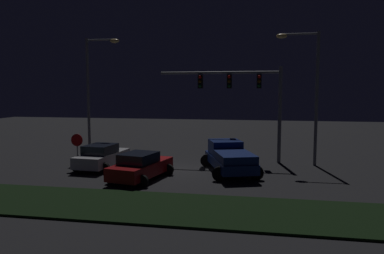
{
  "coord_description": "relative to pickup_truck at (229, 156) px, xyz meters",
  "views": [
    {
      "loc": [
        5.23,
        -22.15,
        4.88
      ],
      "look_at": [
        0.97,
        0.72,
        2.6
      ],
      "focal_mm": 34.9,
      "sensor_mm": 36.0,
      "label": 1
    }
  ],
  "objects": [
    {
      "name": "pickup_truck",
      "position": [
        0.0,
        0.0,
        0.0
      ],
      "size": [
        3.99,
        5.76,
        1.8
      ],
      "rotation": [
        0.0,
        0.0,
        1.89
      ],
      "color": "navy",
      "rests_on": "ground_plane"
    },
    {
      "name": "ground_plane",
      "position": [
        -3.38,
        0.15,
        -1.0
      ],
      "size": [
        80.0,
        80.0,
        0.0
      ],
      "primitive_type": "plane",
      "color": "black"
    },
    {
      "name": "car_sedan_far",
      "position": [
        -8.0,
        -0.19,
        -0.26
      ],
      "size": [
        2.7,
        4.52,
        1.51
      ],
      "rotation": [
        0.0,
        0.0,
        1.5
      ],
      "color": "#B7B7BC",
      "rests_on": "ground_plane"
    },
    {
      "name": "grass_median",
      "position": [
        -3.38,
        -7.44,
        -0.95
      ],
      "size": [
        26.47,
        4.18,
        0.1
      ],
      "primitive_type": "cube",
      "color": "black",
      "rests_on": "ground_plane"
    },
    {
      "name": "stop_sign",
      "position": [
        -9.26,
        -0.98,
        0.56
      ],
      "size": [
        0.76,
        0.08,
        2.23
      ],
      "color": "slate",
      "rests_on": "ground_plane"
    },
    {
      "name": "street_lamp_right",
      "position": [
        4.82,
        3.13,
        4.41
      ],
      "size": [
        2.74,
        0.44,
        8.63
      ],
      "color": "slate",
      "rests_on": "ground_plane"
    },
    {
      "name": "street_lamp_left",
      "position": [
        -10.47,
        4.18,
        4.46
      ],
      "size": [
        2.63,
        0.44,
        8.74
      ],
      "color": "slate",
      "rests_on": "ground_plane"
    },
    {
      "name": "car_sedan",
      "position": [
        -4.61,
        -2.73,
        -0.26
      ],
      "size": [
        3.06,
        4.68,
        1.51
      ],
      "rotation": [
        0.0,
        0.0,
        1.36
      ],
      "color": "maroon",
      "rests_on": "ground_plane"
    },
    {
      "name": "traffic_signal_gantry",
      "position": [
        0.63,
        3.6,
        3.9
      ],
      "size": [
        8.32,
        0.56,
        6.5
      ],
      "color": "slate",
      "rests_on": "ground_plane"
    }
  ]
}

